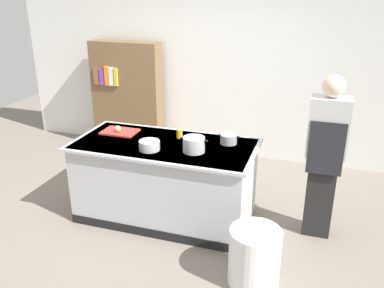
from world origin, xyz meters
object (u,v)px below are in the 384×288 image
(onion, at_px, (118,129))
(juice_cup, at_px, (180,134))
(stock_pot, at_px, (194,144))
(trash_bin, at_px, (254,257))
(mixing_bowl, at_px, (149,145))
(sauce_pan, at_px, (229,139))
(person_chef, at_px, (325,154))
(bookshelf, at_px, (127,97))

(onion, distance_m, juice_cup, 0.73)
(stock_pot, xyz_separation_m, trash_bin, (0.78, -0.69, -0.71))
(mixing_bowl, bearing_deg, onion, 148.12)
(stock_pot, bearing_deg, mixing_bowl, -167.87)
(sauce_pan, bearing_deg, juice_cup, -179.33)
(onion, bearing_deg, person_chef, 1.65)
(trash_bin, bearing_deg, onion, 152.45)
(trash_bin, distance_m, bookshelf, 3.65)
(onion, bearing_deg, stock_pot, -13.61)
(sauce_pan, distance_m, bookshelf, 2.55)
(bookshelf, bearing_deg, onion, -66.64)
(onion, bearing_deg, mixing_bowl, -31.88)
(person_chef, distance_m, bookshelf, 3.40)
(mixing_bowl, relative_size, trash_bin, 0.40)
(juice_cup, height_order, trash_bin, juice_cup)
(sauce_pan, bearing_deg, onion, -175.90)
(stock_pot, distance_m, bookshelf, 2.57)
(sauce_pan, height_order, bookshelf, bookshelf)
(juice_cup, bearing_deg, trash_bin, -43.82)
(onion, bearing_deg, juice_cup, 6.72)
(person_chef, bearing_deg, mixing_bowl, 91.21)
(sauce_pan, distance_m, juice_cup, 0.56)
(stock_pot, bearing_deg, onion, 166.39)
(trash_bin, bearing_deg, bookshelf, 133.88)
(sauce_pan, height_order, person_chef, person_chef)
(mixing_bowl, height_order, trash_bin, mixing_bowl)
(trash_bin, bearing_deg, juice_cup, 136.18)
(juice_cup, bearing_deg, bookshelf, 132.31)
(onion, relative_size, juice_cup, 0.75)
(onion, distance_m, trash_bin, 2.12)
(stock_pot, height_order, bookshelf, bookshelf)
(onion, relative_size, sauce_pan, 0.31)
(stock_pot, distance_m, mixing_bowl, 0.46)
(trash_bin, bearing_deg, person_chef, 63.36)
(trash_bin, bearing_deg, mixing_bowl, 154.48)
(sauce_pan, relative_size, bookshelf, 0.14)
(onion, bearing_deg, sauce_pan, 4.10)
(onion, xyz_separation_m, mixing_bowl, (0.54, -0.34, -0.01))
(onion, height_order, stock_pot, stock_pot)
(stock_pot, bearing_deg, sauce_pan, 49.44)
(person_chef, xyz_separation_m, bookshelf, (-3.00, 1.61, -0.06))
(stock_pot, xyz_separation_m, bookshelf, (-1.72, 1.91, -0.13))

